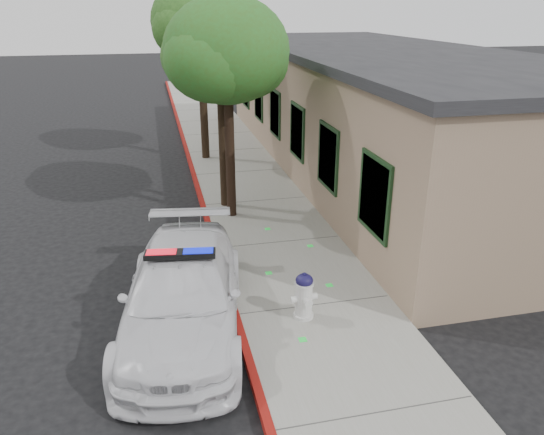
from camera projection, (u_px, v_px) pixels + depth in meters
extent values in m
plane|color=black|center=(233.00, 322.00, 9.98)|extent=(120.00, 120.00, 0.00)
cube|color=gray|center=(278.00, 245.00, 12.98)|extent=(3.20, 60.00, 0.15)
cube|color=maroon|center=(216.00, 251.00, 12.66)|extent=(0.14, 60.00, 0.16)
cube|color=#877159|center=(377.00, 113.00, 18.71)|extent=(7.00, 20.00, 4.00)
cube|color=black|center=(382.00, 51.00, 17.91)|extent=(7.30, 20.30, 0.24)
cube|color=black|center=(374.00, 196.00, 10.79)|extent=(0.08, 1.48, 1.68)
cube|color=black|center=(328.00, 157.00, 13.50)|extent=(0.08, 1.48, 1.68)
cube|color=black|center=(297.00, 132.00, 16.20)|extent=(0.08, 1.48, 1.68)
cube|color=black|center=(275.00, 113.00, 18.91)|extent=(0.08, 1.48, 1.68)
cube|color=black|center=(259.00, 100.00, 21.61)|extent=(0.08, 1.48, 1.68)
cube|color=black|center=(246.00, 89.00, 24.32)|extent=(0.08, 1.48, 1.68)
cube|color=black|center=(236.00, 80.00, 27.02)|extent=(0.08, 1.48, 1.68)
imported|color=silver|center=(183.00, 294.00, 9.49)|extent=(2.82, 5.39, 1.49)
cube|color=black|center=(180.00, 254.00, 9.18)|extent=(1.23, 0.45, 0.10)
cube|color=red|center=(162.00, 254.00, 9.16)|extent=(0.55, 0.31, 0.11)
cube|color=#0C17D0|center=(198.00, 253.00, 9.20)|extent=(0.55, 0.31, 0.11)
cylinder|color=silver|center=(303.00, 315.00, 9.86)|extent=(0.38, 0.38, 0.07)
cylinder|color=silver|center=(304.00, 299.00, 9.73)|extent=(0.32, 0.32, 0.62)
cylinder|color=silver|center=(304.00, 284.00, 9.60)|extent=(0.36, 0.36, 0.05)
ellipsoid|color=#130F38|center=(304.00, 280.00, 9.57)|extent=(0.33, 0.33, 0.25)
cylinder|color=#130F38|center=(304.00, 275.00, 9.53)|extent=(0.08, 0.08, 0.07)
cylinder|color=silver|center=(294.00, 300.00, 9.66)|extent=(0.15, 0.14, 0.12)
cylinder|color=silver|center=(313.00, 296.00, 9.77)|extent=(0.15, 0.14, 0.12)
cylinder|color=silver|center=(308.00, 302.00, 9.54)|extent=(0.17, 0.15, 0.16)
cylinder|color=black|center=(230.00, 153.00, 13.96)|extent=(0.26, 0.26, 3.53)
ellipsoid|color=#2F531A|center=(227.00, 50.00, 12.96)|extent=(3.14, 3.14, 2.67)
ellipsoid|color=#2F531A|center=(243.00, 61.00, 13.46)|extent=(2.35, 2.35, 2.00)
ellipsoid|color=#2F531A|center=(214.00, 60.00, 12.67)|extent=(2.45, 2.45, 2.08)
cylinder|color=black|center=(223.00, 146.00, 14.71)|extent=(0.25, 0.25, 3.54)
ellipsoid|color=#164819|center=(220.00, 48.00, 13.71)|extent=(2.96, 2.96, 2.52)
ellipsoid|color=#164819|center=(235.00, 58.00, 14.10)|extent=(2.39, 2.39, 2.03)
ellipsoid|color=#164819|center=(205.00, 56.00, 13.59)|extent=(2.29, 2.29, 1.95)
cylinder|color=black|center=(203.00, 106.00, 19.35)|extent=(0.29, 0.29, 3.92)
ellipsoid|color=#235019|center=(199.00, 21.00, 18.23)|extent=(3.36, 3.36, 2.85)
ellipsoid|color=#235019|center=(214.00, 31.00, 18.70)|extent=(2.57, 2.57, 2.19)
ellipsoid|color=#235019|center=(191.00, 28.00, 17.93)|extent=(2.68, 2.68, 2.28)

